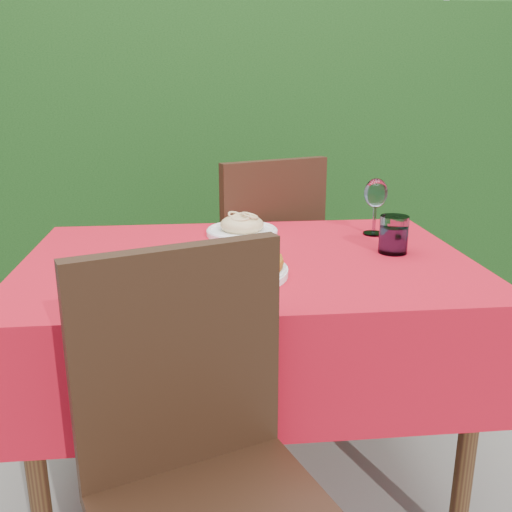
{
  "coord_description": "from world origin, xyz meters",
  "views": [
    {
      "loc": [
        -0.14,
        -1.54,
        1.22
      ],
      "look_at": [
        0.02,
        -0.05,
        0.77
      ],
      "focal_mm": 40.0,
      "sensor_mm": 36.0,
      "label": 1
    }
  ],
  "objects": [
    {
      "name": "chair_near",
      "position": [
        -0.14,
        -0.62,
        0.54
      ],
      "size": [
        0.54,
        0.54,
        0.94
      ],
      "rotation": [
        0.0,
        0.0,
        0.36
      ],
      "color": "black",
      "rests_on": "ground"
    },
    {
      "name": "hedge",
      "position": [
        0.0,
        1.55,
        0.92
      ],
      "size": [
        3.2,
        0.55,
        1.78
      ],
      "color": "black",
      "rests_on": "ground"
    },
    {
      "name": "fork",
      "position": [
        -0.3,
        -0.08,
        0.75
      ],
      "size": [
        0.04,
        0.2,
        0.01
      ],
      "primitive_type": "cube",
      "rotation": [
        0.0,
        0.0,
        0.08
      ],
      "color": "silver",
      "rests_on": "dining_table"
    },
    {
      "name": "pasta_plate",
      "position": [
        0.01,
        0.26,
        0.77
      ],
      "size": [
        0.23,
        0.23,
        0.07
      ],
      "rotation": [
        0.0,
        0.0,
        -0.19
      ],
      "color": "white",
      "rests_on": "dining_table"
    },
    {
      "name": "wine_glass",
      "position": [
        0.44,
        0.22,
        0.88
      ],
      "size": [
        0.08,
        0.08,
        0.19
      ],
      "color": "silver",
      "rests_on": "dining_table"
    },
    {
      "name": "pizza_plate",
      "position": [
        -0.07,
        -0.14,
        0.78
      ],
      "size": [
        0.38,
        0.38,
        0.06
      ],
      "rotation": [
        0.0,
        0.0,
        0.32
      ],
      "color": "white",
      "rests_on": "dining_table"
    },
    {
      "name": "dining_table",
      "position": [
        0.0,
        0.0,
        0.6
      ],
      "size": [
        1.26,
        0.86,
        0.75
      ],
      "color": "#442D16",
      "rests_on": "ground"
    },
    {
      "name": "chair_far",
      "position": [
        0.11,
        0.62,
        0.55
      ],
      "size": [
        0.56,
        0.56,
        0.96
      ],
      "rotation": [
        0.0,
        0.0,
        3.53
      ],
      "color": "black",
      "rests_on": "ground"
    },
    {
      "name": "water_glass",
      "position": [
        0.43,
        0.01,
        0.8
      ],
      "size": [
        0.08,
        0.08,
        0.11
      ],
      "color": "silver",
      "rests_on": "dining_table"
    },
    {
      "name": "ground",
      "position": [
        0.0,
        0.0,
        0.0
      ],
      "size": [
        60.0,
        60.0,
        0.0
      ],
      "primitive_type": "plane",
      "color": "#625F59",
      "rests_on": "ground"
    }
  ]
}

